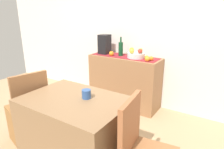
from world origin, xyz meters
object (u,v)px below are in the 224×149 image
wine_bottle (121,49)px  dining_table (77,133)px  coffee_cup (86,94)px  sideboard_console (124,81)px  coffee_maker (105,44)px  chair_near_window (29,120)px  fruit_bowl (136,55)px

wine_bottle → dining_table: bearing=-76.5°
wine_bottle → coffee_cup: 1.48m
sideboard_console → coffee_cup: sideboard_console is taller
coffee_maker → coffee_cup: coffee_maker is taller
wine_bottle → chair_near_window: wine_bottle is taller
wine_bottle → coffee_maker: 0.32m
wine_bottle → coffee_cup: bearing=-72.6°
sideboard_console → wine_bottle: size_ratio=3.79×
wine_bottle → coffee_maker: bearing=-180.0°
sideboard_console → coffee_cup: (0.36, -1.40, 0.36)m
coffee_maker → dining_table: (0.67, -1.48, -0.63)m
wine_bottle → chair_near_window: (-0.41, -1.48, -0.69)m
coffee_maker → coffee_cup: size_ratio=3.70×
fruit_bowl → coffee_cup: fruit_bowl is taller
fruit_bowl → coffee_maker: 0.60m
fruit_bowl → dining_table: (0.08, -1.48, -0.51)m
coffee_cup → chair_near_window: (-0.85, -0.08, -0.52)m
coffee_maker → fruit_bowl: bearing=0.0°
sideboard_console → dining_table: sideboard_console is taller
fruit_bowl → chair_near_window: bearing=-114.8°
chair_near_window → dining_table: bearing=0.3°
wine_bottle → dining_table: size_ratio=0.30×
sideboard_console → dining_table: bearing=-79.4°
chair_near_window → wine_bottle: bearing=74.4°
coffee_maker → sideboard_console: bearing=0.0°
sideboard_console → chair_near_window: 1.57m
sideboard_console → wine_bottle: (-0.08, 0.00, 0.54)m
sideboard_console → fruit_bowl: fruit_bowl is taller
dining_table → coffee_cup: 0.43m
fruit_bowl → wine_bottle: size_ratio=0.89×
coffee_cup → wine_bottle: bearing=107.4°
dining_table → chair_near_window: 0.77m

